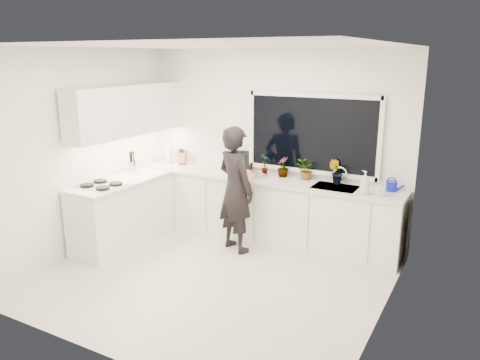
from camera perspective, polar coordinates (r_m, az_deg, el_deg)
The scene contains 25 objects.
floor at distance 5.80m, azimuth -3.65°, elevation -11.82°, with size 4.00×3.50×0.02m, color beige.
wall_back at distance 6.84m, azimuth 4.09°, elevation 4.39°, with size 4.00×0.02×2.70m, color white.
wall_left at distance 6.61m, azimuth -18.77°, elevation 3.26°, with size 0.02×3.50×2.70m, color white.
wall_right at distance 4.60m, azimuth 17.75°, elevation -1.52°, with size 0.02×3.50×2.70m, color white.
ceiling at distance 5.18m, azimuth -4.16°, elevation 16.15°, with size 4.00×3.50×0.02m, color white.
window at distance 6.55m, azimuth 8.79°, elevation 5.56°, with size 1.80×0.02×1.00m, color black.
base_cabinets_back at distance 6.80m, azimuth 2.85°, elevation -3.59°, with size 3.92×0.58×0.88m, color white.
base_cabinets_left at distance 6.84m, azimuth -14.05°, elevation -3.91°, with size 0.58×1.60×0.88m, color white.
countertop_back at distance 6.66m, azimuth 2.86°, elevation 0.14°, with size 3.94×0.62×0.04m, color silver.
countertop_left at distance 6.71m, azimuth -14.29°, elevation -0.19°, with size 0.62×1.60×0.04m, color silver.
upper_cabinets at distance 6.87m, azimuth -13.55°, elevation 8.28°, with size 0.34×2.10×0.70m, color white.
sink at distance 6.30m, azimuth 11.51°, elevation -1.27°, with size 0.58×0.42×0.14m, color silver.
faucet at distance 6.45m, azimuth 12.12°, elevation 0.53°, with size 0.03×0.03×0.22m, color silver.
stovetop at distance 6.47m, azimuth -16.53°, elevation -0.57°, with size 0.56×0.48×0.03m, color black.
person at distance 6.27m, azimuth -0.55°, elevation -1.16°, with size 0.63×0.41×1.72m, color black.
pizza_tray at distance 6.74m, azimuth 0.91°, elevation 0.65°, with size 0.49×0.36×0.03m, color silver.
pizza at distance 6.73m, azimuth 0.91°, elevation 0.79°, with size 0.44×0.32×0.01m, color red.
watering_can at distance 6.27m, azimuth 17.99°, elevation -0.71°, with size 0.14×0.14×0.13m, color #121AAB.
paper_towel_roll at distance 7.62m, azimuth -8.72°, elevation 3.04°, with size 0.11×0.11×0.26m, color white.
knife_block at distance 7.51m, azimuth -7.05°, elevation 2.77°, with size 0.13×0.10×0.22m, color #9B6348.
utensil_crock at distance 7.12m, azimuth -12.96°, elevation 1.59°, with size 0.13×0.13×0.16m, color #B3B4B8.
picture_frame_large at distance 7.10m, azimuth -0.46°, elevation 2.42°, with size 0.22×0.02×0.28m, color black.
picture_frame_small at distance 7.03m, azimuth 0.52°, elevation 2.38°, with size 0.25×0.02×0.30m, color black.
herb_plants at distance 6.57m, azimuth 7.46°, elevation 1.35°, with size 1.25×0.30×0.32m.
soap_bottles at distance 6.00m, azimuth 15.41°, elevation -0.51°, with size 0.33×0.16×0.30m.
Camera 1 is at (2.80, -4.35, 2.59)m, focal length 35.00 mm.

